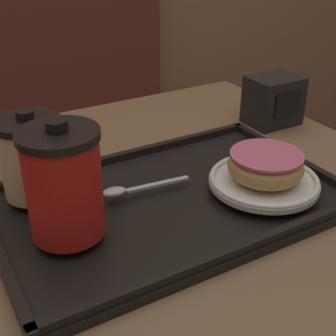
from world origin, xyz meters
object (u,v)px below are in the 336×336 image
at_px(coffee_cup_rear, 31,157).
at_px(donut_chocolate_glazed, 266,165).
at_px(spoon, 126,190).
at_px(coffee_cup_front, 64,183).
at_px(napkin_dispenser, 273,100).

distance_m(coffee_cup_rear, donut_chocolate_glazed, 0.33).
xyz_separation_m(coffee_cup_rear, spoon, (0.11, -0.07, -0.05)).
relative_size(donut_chocolate_glazed, spoon, 0.82).
bearing_deg(donut_chocolate_glazed, coffee_cup_rear, 153.68).
xyz_separation_m(coffee_cup_front, napkin_dispenser, (0.50, 0.18, -0.05)).
distance_m(coffee_cup_rear, spoon, 0.14).
bearing_deg(donut_chocolate_glazed, spoon, 156.29).
distance_m(coffee_cup_rear, napkin_dispenser, 0.51).
xyz_separation_m(coffee_cup_rear, napkin_dispenser, (0.50, 0.07, -0.03)).
bearing_deg(donut_chocolate_glazed, napkin_dispenser, 46.36).
height_order(coffee_cup_rear, napkin_dispenser, coffee_cup_rear).
relative_size(spoon, napkin_dispenser, 1.33).
bearing_deg(coffee_cup_front, napkin_dispenser, 20.34).
bearing_deg(coffee_cup_rear, donut_chocolate_glazed, -26.32).
bearing_deg(spoon, coffee_cup_rear, -24.34).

